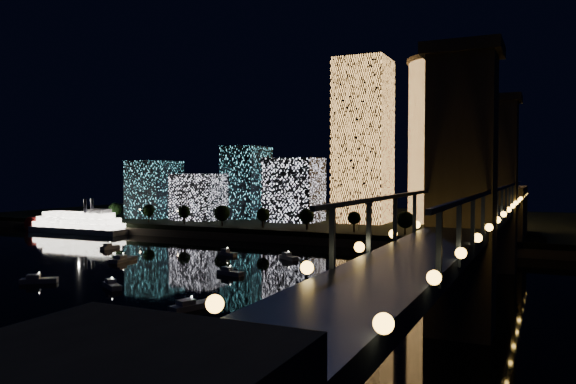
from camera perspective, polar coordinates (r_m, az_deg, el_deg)
name	(u,v)px	position (r m, az deg, el deg)	size (l,w,h in m)	color
ground	(208,283)	(146.38, -8.17, -9.12)	(520.00, 520.00, 0.00)	black
far_bank	(380,222)	(292.13, 9.30, -3.07)	(420.00, 160.00, 5.00)	black
seawall	(324,241)	(218.57, 3.72, -5.02)	(420.00, 6.00, 3.00)	#6B5E4C
tower_cylindrical	(444,140)	(270.63, 15.52, 5.07)	(34.00, 34.00, 75.76)	#E89C4A
tower_rectangular	(363,141)	(263.92, 7.64, 5.15)	(23.73, 23.73, 75.51)	#E89C4A
midrise_blocks	(226,189)	(281.38, -6.31, 0.35)	(97.69, 42.30, 36.45)	white
truss_bridge	(477,229)	(125.20, 18.64, -3.57)	(13.00, 266.00, 50.00)	navy
riverboat	(74,224)	(280.90, -20.88, -3.02)	(55.34, 12.59, 16.61)	silver
motorboats	(231,272)	(156.46, -5.78, -8.08)	(125.48, 76.64, 2.78)	silver
esplanade_trees	(263,215)	(235.59, -2.60, -2.31)	(166.13, 6.97, 8.99)	black
street_lamps	(261,217)	(242.76, -2.74, -2.53)	(132.70, 0.70, 5.65)	black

